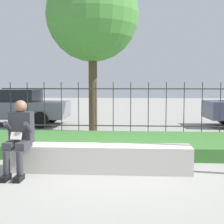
# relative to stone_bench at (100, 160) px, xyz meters

# --- Properties ---
(ground_plane) EXTENTS (60.00, 60.00, 0.00)m
(ground_plane) POSITION_rel_stone_bench_xyz_m (0.26, 0.00, -0.21)
(ground_plane) COLOR #9E9B93
(stone_bench) EXTENTS (3.20, 0.49, 0.47)m
(stone_bench) POSITION_rel_stone_bench_xyz_m (0.00, 0.00, 0.00)
(stone_bench) COLOR beige
(stone_bench) RESTS_ON ground_plane
(person_seated_reader) EXTENTS (0.42, 0.73, 1.27)m
(person_seated_reader) POSITION_rel_stone_bench_xyz_m (-1.34, -0.28, 0.49)
(person_seated_reader) COLOR black
(person_seated_reader) RESTS_ON ground_plane
(grass_berm) EXTENTS (9.21, 2.31, 0.27)m
(grass_berm) POSITION_rel_stone_bench_xyz_m (0.26, 1.85, -0.07)
(grass_berm) COLOR #3D7533
(grass_berm) RESTS_ON ground_plane
(iron_fence) EXTENTS (7.21, 0.03, 1.60)m
(iron_fence) POSITION_rel_stone_bench_xyz_m (0.26, 3.73, 0.63)
(iron_fence) COLOR #332D28
(iron_fence) RESTS_ON ground_plane
(car_parked_left) EXTENTS (4.15, 1.91, 1.35)m
(car_parked_left) POSITION_rel_stone_bench_xyz_m (-3.99, 6.06, 0.51)
(car_parked_left) COLOR slate
(car_parked_left) RESTS_ON ground_plane
(tree_behind_fence) EXTENTS (2.94, 2.94, 5.21)m
(tree_behind_fence) POSITION_rel_stone_bench_xyz_m (-0.71, 4.66, 3.51)
(tree_behind_fence) COLOR #4C3D28
(tree_behind_fence) RESTS_ON ground_plane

